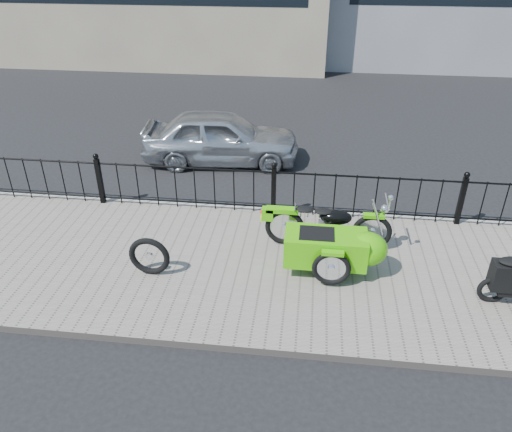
# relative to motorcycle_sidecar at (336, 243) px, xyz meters

# --- Properties ---
(ground) EXTENTS (120.00, 120.00, 0.00)m
(ground) POSITION_rel_motorcycle_sidecar_xyz_m (-1.17, 0.41, -0.59)
(ground) COLOR black
(ground) RESTS_ON ground
(sidewalk) EXTENTS (30.00, 3.80, 0.12)m
(sidewalk) POSITION_rel_motorcycle_sidecar_xyz_m (-1.17, -0.09, -0.53)
(sidewalk) COLOR slate
(sidewalk) RESTS_ON ground
(curb) EXTENTS (30.00, 0.10, 0.12)m
(curb) POSITION_rel_motorcycle_sidecar_xyz_m (-1.17, 1.85, -0.53)
(curb) COLOR gray
(curb) RESTS_ON ground
(iron_fence) EXTENTS (14.11, 0.11, 1.08)m
(iron_fence) POSITION_rel_motorcycle_sidecar_xyz_m (-1.17, 1.71, -0.01)
(iron_fence) COLOR black
(iron_fence) RESTS_ON sidewalk
(motorcycle_sidecar) EXTENTS (2.28, 1.48, 0.98)m
(motorcycle_sidecar) POSITION_rel_motorcycle_sidecar_xyz_m (0.00, 0.00, 0.00)
(motorcycle_sidecar) COLOR black
(motorcycle_sidecar) RESTS_ON sidewalk
(spare_tire) EXTENTS (0.68, 0.12, 0.68)m
(spare_tire) POSITION_rel_motorcycle_sidecar_xyz_m (-2.96, -0.53, -0.14)
(spare_tire) COLOR black
(spare_tire) RESTS_ON sidewalk
(sedan_car) EXTENTS (3.84, 1.81, 1.27)m
(sedan_car) POSITION_rel_motorcycle_sidecar_xyz_m (-2.68, 4.30, 0.04)
(sedan_car) COLOR #B7BABE
(sedan_car) RESTS_ON ground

